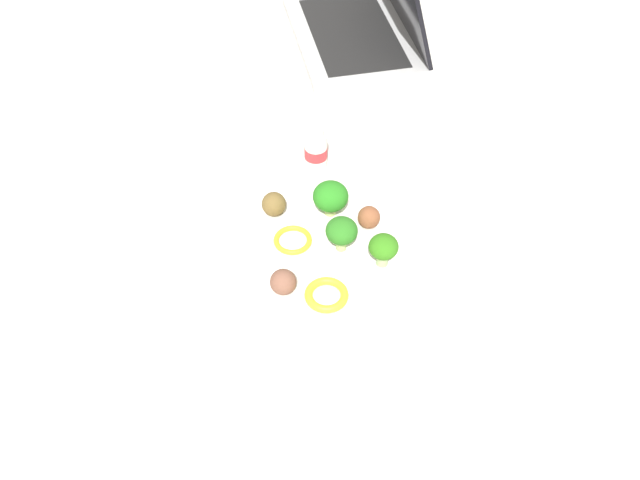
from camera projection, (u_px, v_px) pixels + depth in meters
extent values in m
plane|color=silver|center=(320.00, 257.00, 0.99)|extent=(4.00, 4.00, 0.00)
cylinder|color=white|center=(320.00, 253.00, 0.99)|extent=(0.28, 0.28, 0.02)
cylinder|color=#A7C374|center=(341.00, 244.00, 0.98)|extent=(0.01, 0.01, 0.02)
ellipsoid|color=#2A7220|center=(342.00, 231.00, 0.96)|extent=(0.04, 0.04, 0.04)
cylinder|color=#9FBC7B|center=(382.00, 259.00, 0.96)|extent=(0.02, 0.02, 0.02)
ellipsoid|color=#33791A|center=(384.00, 247.00, 0.94)|extent=(0.04, 0.04, 0.03)
cylinder|color=#A4BA69|center=(330.00, 209.00, 1.02)|extent=(0.02, 0.02, 0.01)
ellipsoid|color=#277D1E|center=(331.00, 196.00, 1.00)|extent=(0.05, 0.05, 0.04)
sphere|color=brown|center=(274.00, 204.00, 1.02)|extent=(0.04, 0.04, 0.04)
sphere|color=brown|center=(283.00, 282.00, 0.92)|extent=(0.04, 0.04, 0.04)
sphere|color=brown|center=(369.00, 217.00, 1.00)|extent=(0.03, 0.03, 0.03)
torus|color=yellow|center=(293.00, 240.00, 0.99)|extent=(0.07, 0.07, 0.01)
torus|color=yellow|center=(327.00, 295.00, 0.92)|extent=(0.07, 0.07, 0.01)
cube|color=white|center=(395.00, 398.00, 0.84)|extent=(0.18, 0.13, 0.01)
cube|color=silver|center=(385.00, 410.00, 0.82)|extent=(0.09, 0.02, 0.01)
cube|color=silver|center=(370.00, 368.00, 0.86)|extent=(0.03, 0.02, 0.01)
cube|color=white|center=(417.00, 413.00, 0.82)|extent=(0.09, 0.02, 0.01)
cube|color=silver|center=(399.00, 361.00, 0.87)|extent=(0.06, 0.03, 0.01)
cylinder|color=white|center=(316.00, 150.00, 1.10)|extent=(0.04, 0.04, 0.06)
cylinder|color=red|center=(316.00, 152.00, 1.10)|extent=(0.04, 0.04, 0.02)
cylinder|color=silver|center=(316.00, 132.00, 1.07)|extent=(0.03, 0.03, 0.01)
cube|color=#BABABA|center=(352.00, 36.00, 1.37)|extent=(0.35, 0.26, 0.02)
cube|color=black|center=(352.00, 32.00, 1.37)|extent=(0.30, 0.19, 0.00)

